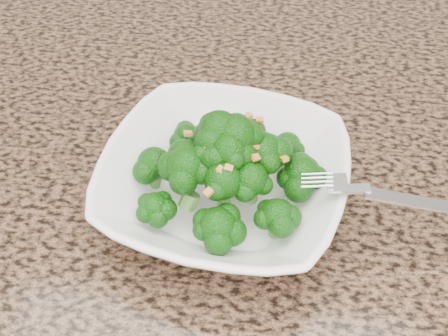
# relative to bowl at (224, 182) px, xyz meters

# --- Properties ---
(granite_counter) EXTENTS (1.64, 1.04, 0.03)m
(granite_counter) POSITION_rel_bowl_xyz_m (-0.13, -0.01, -0.04)
(granite_counter) COLOR brown
(granite_counter) RESTS_ON cabinet
(bowl) EXTENTS (0.28, 0.28, 0.06)m
(bowl) POSITION_rel_bowl_xyz_m (0.00, 0.00, 0.00)
(bowl) COLOR white
(bowl) RESTS_ON granite_counter
(broccoli_pile) EXTENTS (0.21, 0.21, 0.07)m
(broccoli_pile) POSITION_rel_bowl_xyz_m (0.00, 0.00, 0.06)
(broccoli_pile) COLOR #0F4D08
(broccoli_pile) RESTS_ON bowl
(garlic_topping) EXTENTS (0.13, 0.13, 0.01)m
(garlic_topping) POSITION_rel_bowl_xyz_m (0.00, 0.00, 0.10)
(garlic_topping) COLOR orange
(garlic_topping) RESTS_ON broccoli_pile
(fork) EXTENTS (0.19, 0.04, 0.01)m
(fork) POSITION_rel_bowl_xyz_m (0.13, -0.03, 0.04)
(fork) COLOR silver
(fork) RESTS_ON bowl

